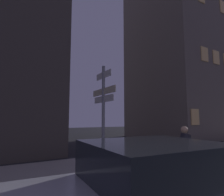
# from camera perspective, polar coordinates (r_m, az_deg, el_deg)

# --- Properties ---
(sidewalk_kerb) EXTENTS (40.00, 2.56, 0.14)m
(sidewalk_kerb) POSITION_cam_1_polar(r_m,az_deg,el_deg) (7.99, -1.74, -19.14)
(sidewalk_kerb) COLOR gray
(sidewalk_kerb) RESTS_ON ground_plane
(signpost) EXTENTS (0.12, 1.75, 3.72)m
(signpost) POSITION_cam_1_polar(r_m,az_deg,el_deg) (7.11, -2.63, -2.23)
(signpost) COLOR gray
(signpost) RESTS_ON sidewalk_kerb
(car_side_parked) EXTENTS (4.09, 2.21, 1.49)m
(car_side_parked) POSITION_cam_1_polar(r_m,az_deg,el_deg) (2.98, 9.18, -26.94)
(car_side_parked) COLOR #B7B7BC
(car_side_parked) RESTS_ON ground_plane
(cyclist) EXTENTS (1.82, 0.34, 1.61)m
(cyclist) POSITION_cam_1_polar(r_m,az_deg,el_deg) (6.61, 21.55, -15.41)
(cyclist) COLOR black
(cyclist) RESTS_ON ground_plane
(building_right_block) EXTENTS (8.17, 8.22, 18.46)m
(building_right_block) POSITION_cam_1_polar(r_m,az_deg,el_deg) (21.86, 19.07, 13.72)
(building_right_block) COLOR #6B6056
(building_right_block) RESTS_ON ground_plane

